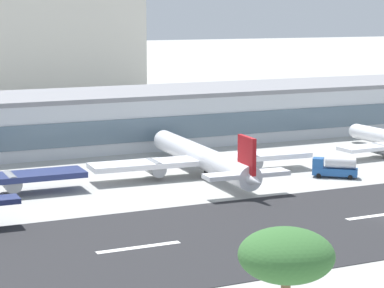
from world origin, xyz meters
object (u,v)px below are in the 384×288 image
Objects in this scene: terminal_building at (140,117)px; service_fuel_truck_0 at (335,167)px; airliner_red_tail_gate_1 at (205,159)px; palm_tree_1 at (286,259)px.

terminal_building is 26.90× the size of service_fuel_truck_0.
terminal_building is at bearing -30.96° from service_fuel_truck_0.
airliner_red_tail_gate_1 is (-2.95, -42.17, -3.03)m from terminal_building.
terminal_building is at bearing -0.75° from airliner_red_tail_gate_1.
palm_tree_1 is at bearing -106.80° from terminal_building.
terminal_building reaches higher than service_fuel_truck_0.
palm_tree_1 is at bearing 160.83° from airliner_red_tail_gate_1.
palm_tree_1 reaches higher than service_fuel_truck_0.
service_fuel_truck_0 is 96.92m from palm_tree_1.
terminal_building is at bearing 73.20° from palm_tree_1.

